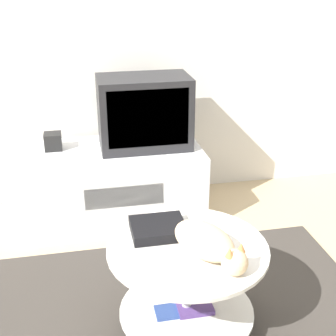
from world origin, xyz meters
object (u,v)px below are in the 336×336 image
(speaker, at_px, (53,141))
(dvd_box, at_px, (158,228))
(tv, at_px, (144,112))
(cat, at_px, (207,242))

(speaker, height_order, dvd_box, speaker)
(speaker, bearing_deg, tv, -6.14)
(tv, relative_size, speaker, 5.32)
(tv, distance_m, speaker, 0.63)
(tv, xyz_separation_m, speaker, (-0.60, 0.06, -0.18))
(speaker, height_order, cat, cat)
(dvd_box, height_order, cat, cat)
(speaker, bearing_deg, dvd_box, -66.37)
(tv, bearing_deg, cat, -86.89)
(tv, relative_size, dvd_box, 2.37)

